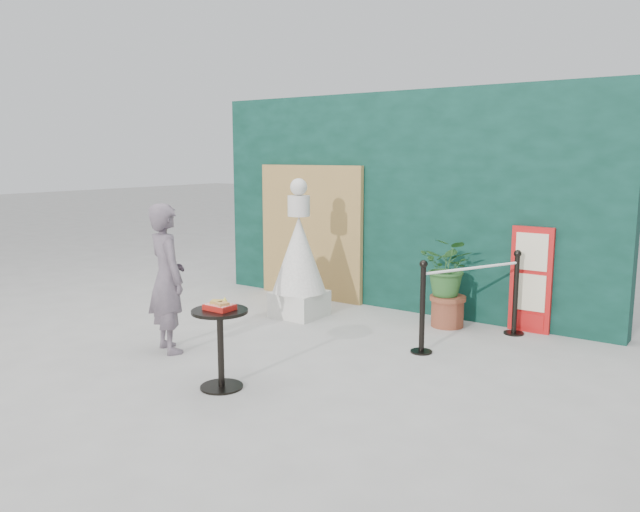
{
  "coord_description": "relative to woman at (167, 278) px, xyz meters",
  "views": [
    {
      "loc": [
        4.08,
        -4.59,
        2.15
      ],
      "look_at": [
        0.0,
        1.2,
        1.0
      ],
      "focal_mm": 35.0,
      "sensor_mm": 36.0,
      "label": 1
    }
  ],
  "objects": [
    {
      "name": "cafe_table",
      "position": [
        1.26,
        -0.49,
        -0.32
      ],
      "size": [
        0.52,
        0.52,
        0.75
      ],
      "color": "black",
      "rests_on": "ground"
    },
    {
      "name": "back_wall",
      "position": [
        1.13,
        3.24,
        0.68
      ],
      "size": [
        6.0,
        0.3,
        3.0
      ],
      "primitive_type": "cube",
      "color": "black",
      "rests_on": "ground"
    },
    {
      "name": "food_basket",
      "position": [
        1.26,
        -0.48,
        -0.03
      ],
      "size": [
        0.26,
        0.19,
        0.11
      ],
      "color": "red",
      "rests_on": "cafe_table"
    },
    {
      "name": "bamboo_fence",
      "position": [
        -0.27,
        3.03,
        0.18
      ],
      "size": [
        1.8,
        0.08,
        2.0
      ],
      "primitive_type": "cube",
      "color": "tan",
      "rests_on": "ground"
    },
    {
      "name": "ground",
      "position": [
        1.13,
        0.09,
        -0.82
      ],
      "size": [
        60.0,
        60.0,
        0.0
      ],
      "primitive_type": "plane",
      "color": "#ADAAA5",
      "rests_on": "ground"
    },
    {
      "name": "statue",
      "position": [
        0.27,
        2.03,
        -0.06
      ],
      "size": [
        0.72,
        0.72,
        1.85
      ],
      "color": "white",
      "rests_on": "ground"
    },
    {
      "name": "woman",
      "position": [
        0.0,
        0.0,
        0.0
      ],
      "size": [
        0.7,
        0.59,
        1.64
      ],
      "primitive_type": "imported",
      "rotation": [
        0.0,
        0.0,
        2.76
      ],
      "color": "slate",
      "rests_on": "ground"
    },
    {
      "name": "planter",
      "position": [
        2.12,
        2.7,
        -0.16
      ],
      "size": [
        0.67,
        0.58,
        1.14
      ],
      "color": "brown",
      "rests_on": "ground"
    },
    {
      "name": "stanchion_barrier",
      "position": [
        2.62,
        2.2,
        -0.32
      ],
      "size": [
        0.84,
        1.54,
        1.03
      ],
      "color": "black",
      "rests_on": "ground"
    },
    {
      "name": "menu_board",
      "position": [
        3.03,
        3.05,
        -0.17
      ],
      "size": [
        0.5,
        0.07,
        1.3
      ],
      "color": "red",
      "rests_on": "ground"
    }
  ]
}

